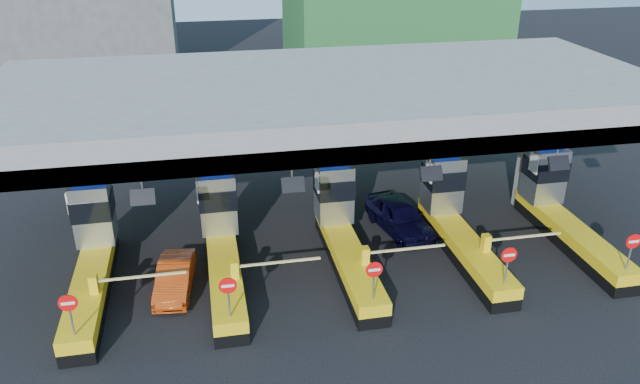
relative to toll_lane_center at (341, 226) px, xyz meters
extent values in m
plane|color=black|center=(0.00, -0.28, -1.40)|extent=(120.00, 120.00, 0.00)
cube|color=slate|center=(0.00, 2.72, 4.85)|extent=(28.00, 12.00, 1.50)
cube|color=#4C4C49|center=(0.00, -2.98, 4.45)|extent=(28.00, 0.60, 0.70)
cube|color=slate|center=(-10.00, 2.72, 1.35)|extent=(1.00, 1.00, 5.50)
cube|color=slate|center=(0.00, 2.72, 1.35)|extent=(1.00, 1.00, 5.50)
cube|color=slate|center=(10.00, 2.72, 1.35)|extent=(1.00, 1.00, 5.50)
cylinder|color=slate|center=(-7.50, -2.98, 3.85)|extent=(0.06, 0.06, 0.50)
cube|color=black|center=(-7.50, -3.18, 3.50)|extent=(0.80, 0.38, 0.54)
cylinder|color=slate|center=(-2.50, -2.98, 3.85)|extent=(0.06, 0.06, 0.50)
cube|color=black|center=(-2.50, -3.18, 3.50)|extent=(0.80, 0.38, 0.54)
cylinder|color=slate|center=(2.50, -2.98, 3.85)|extent=(0.06, 0.06, 0.50)
cube|color=black|center=(2.50, -3.18, 3.50)|extent=(0.80, 0.38, 0.54)
cylinder|color=slate|center=(7.50, -2.98, 3.85)|extent=(0.06, 0.06, 0.50)
cube|color=black|center=(7.50, -3.18, 3.50)|extent=(0.80, 0.38, 0.54)
cube|color=black|center=(-10.00, -1.28, -1.15)|extent=(1.20, 8.00, 0.50)
cube|color=#E5B70C|center=(-10.00, -1.28, -0.65)|extent=(1.20, 8.00, 0.50)
cube|color=#9EA3A8|center=(-10.00, 1.52, 0.90)|extent=(1.50, 1.50, 2.60)
cube|color=black|center=(-10.00, 1.50, 1.20)|extent=(1.56, 1.56, 0.90)
cube|color=#0C2DBF|center=(-10.00, 1.52, 2.48)|extent=(1.30, 0.35, 0.55)
cube|color=white|center=(-10.80, 1.22, 1.60)|extent=(0.06, 0.70, 0.90)
cylinder|color=slate|center=(-10.00, -4.88, 0.25)|extent=(0.07, 0.07, 1.30)
cylinder|color=red|center=(-10.00, -4.91, 0.85)|extent=(0.60, 0.04, 0.60)
cube|color=white|center=(-10.00, -4.93, 0.85)|extent=(0.42, 0.02, 0.10)
cube|color=#E5B70C|center=(-9.65, -2.48, -0.05)|extent=(0.30, 0.35, 0.70)
cube|color=white|center=(-8.00, -2.48, 0.05)|extent=(3.20, 0.08, 0.08)
cube|color=black|center=(-5.00, -1.28, -1.15)|extent=(1.20, 8.00, 0.50)
cube|color=#E5B70C|center=(-5.00, -1.28, -0.65)|extent=(1.20, 8.00, 0.50)
cube|color=#9EA3A8|center=(-5.00, 1.52, 0.90)|extent=(1.50, 1.50, 2.60)
cube|color=black|center=(-5.00, 1.50, 1.20)|extent=(1.56, 1.56, 0.90)
cube|color=#0C2DBF|center=(-5.00, 1.52, 2.48)|extent=(1.30, 0.35, 0.55)
cube|color=white|center=(-5.80, 1.22, 1.60)|extent=(0.06, 0.70, 0.90)
cylinder|color=slate|center=(-5.00, -4.88, 0.25)|extent=(0.07, 0.07, 1.30)
cylinder|color=red|center=(-5.00, -4.91, 0.85)|extent=(0.60, 0.04, 0.60)
cube|color=white|center=(-5.00, -4.93, 0.85)|extent=(0.42, 0.02, 0.10)
cube|color=#E5B70C|center=(-4.65, -2.48, -0.05)|extent=(0.30, 0.35, 0.70)
cube|color=white|center=(-3.00, -2.48, 0.05)|extent=(3.20, 0.08, 0.08)
cube|color=black|center=(0.00, -1.28, -1.15)|extent=(1.20, 8.00, 0.50)
cube|color=#E5B70C|center=(0.00, -1.28, -0.65)|extent=(1.20, 8.00, 0.50)
cube|color=#9EA3A8|center=(0.00, 1.52, 0.90)|extent=(1.50, 1.50, 2.60)
cube|color=black|center=(0.00, 1.50, 1.20)|extent=(1.56, 1.56, 0.90)
cube|color=#0C2DBF|center=(0.00, 1.52, 2.48)|extent=(1.30, 0.35, 0.55)
cube|color=white|center=(-0.80, 1.22, 1.60)|extent=(0.06, 0.70, 0.90)
cylinder|color=slate|center=(0.00, -4.88, 0.25)|extent=(0.07, 0.07, 1.30)
cylinder|color=red|center=(0.00, -4.91, 0.85)|extent=(0.60, 0.04, 0.60)
cube|color=white|center=(0.00, -4.93, 0.85)|extent=(0.42, 0.02, 0.10)
cube|color=#E5B70C|center=(0.35, -2.48, -0.05)|extent=(0.30, 0.35, 0.70)
cube|color=white|center=(2.00, -2.48, 0.05)|extent=(3.20, 0.08, 0.08)
cube|color=black|center=(5.00, -1.28, -1.15)|extent=(1.20, 8.00, 0.50)
cube|color=#E5B70C|center=(5.00, -1.28, -0.65)|extent=(1.20, 8.00, 0.50)
cube|color=#9EA3A8|center=(5.00, 1.52, 0.90)|extent=(1.50, 1.50, 2.60)
cube|color=black|center=(5.00, 1.50, 1.20)|extent=(1.56, 1.56, 0.90)
cube|color=#0C2DBF|center=(5.00, 1.52, 2.48)|extent=(1.30, 0.35, 0.55)
cube|color=white|center=(4.20, 1.22, 1.60)|extent=(0.06, 0.70, 0.90)
cylinder|color=slate|center=(5.00, -4.88, 0.25)|extent=(0.07, 0.07, 1.30)
cylinder|color=red|center=(5.00, -4.91, 0.85)|extent=(0.60, 0.04, 0.60)
cube|color=white|center=(5.00, -4.93, 0.85)|extent=(0.42, 0.02, 0.10)
cube|color=#E5B70C|center=(5.35, -2.48, -0.05)|extent=(0.30, 0.35, 0.70)
cube|color=white|center=(7.00, -2.48, 0.05)|extent=(3.20, 0.08, 0.08)
cube|color=black|center=(10.00, -1.28, -1.15)|extent=(1.20, 8.00, 0.50)
cube|color=#E5B70C|center=(10.00, -1.28, -0.65)|extent=(1.20, 8.00, 0.50)
cube|color=#9EA3A8|center=(10.00, 1.52, 0.90)|extent=(1.50, 1.50, 2.60)
cube|color=black|center=(10.00, 1.50, 1.20)|extent=(1.56, 1.56, 0.90)
cube|color=#0C2DBF|center=(10.00, 1.52, 2.48)|extent=(1.30, 0.35, 0.55)
cube|color=white|center=(9.20, 1.22, 1.60)|extent=(0.06, 0.70, 0.90)
cylinder|color=slate|center=(10.00, -4.88, 0.25)|extent=(0.07, 0.07, 1.30)
cylinder|color=red|center=(10.00, -4.91, 0.85)|extent=(0.60, 0.04, 0.60)
cube|color=white|center=(10.00, -4.93, 0.85)|extent=(0.42, 0.02, 0.10)
cube|color=#E5B70C|center=(10.35, -2.48, -0.05)|extent=(0.30, 0.35, 0.70)
cube|color=white|center=(12.00, -2.48, 0.05)|extent=(3.20, 0.08, 0.08)
imported|color=black|center=(3.09, 1.57, -0.66)|extent=(2.53, 4.60, 1.48)
imported|color=#B93C0E|center=(-6.90, -1.41, -0.80)|extent=(1.66, 3.71, 1.18)
camera|label=1|loc=(-5.42, -22.44, 12.30)|focal=35.00mm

